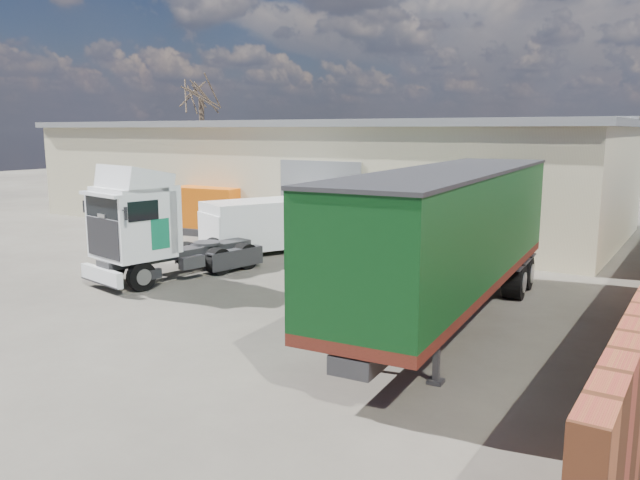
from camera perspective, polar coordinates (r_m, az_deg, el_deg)
The scene contains 7 objects.
ground at distance 17.92m, azimuth -12.04°, elevation -6.00°, with size 120.00×120.00×0.00m, color #292721.
warehouse at distance 33.62m, azimuth -0.25°, elevation 6.26°, with size 30.60×12.60×5.42m.
bare_tree at distance 44.24m, azimuth -10.86°, elevation 13.82°, with size 4.00×4.00×9.60m.
tractor_unit at distance 20.97m, azimuth -15.06°, elevation 0.72°, with size 3.14×5.98×3.83m.
box_trailer at distance 15.86m, azimuth 11.98°, elevation 0.84°, with size 3.46×12.03×3.95m.
panel_van at distance 25.18m, azimuth -5.17°, elevation 1.34°, with size 4.04×5.55×2.11m.
orange_skip at distance 30.11m, azimuth -9.90°, elevation 2.43°, with size 3.83×2.68×2.23m.
Camera 1 is at (12.21, -12.18, 4.89)m, focal length 35.00 mm.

